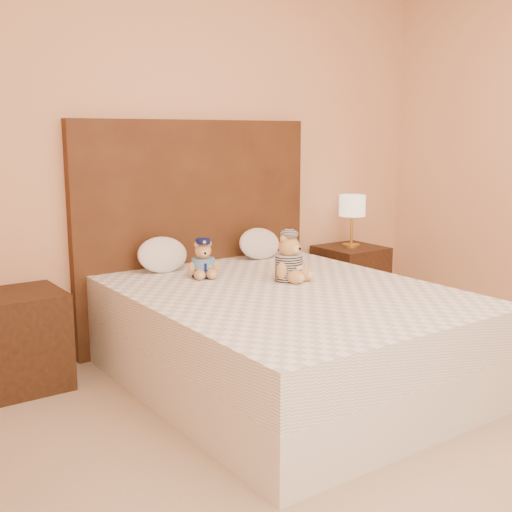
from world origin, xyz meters
The scene contains 11 objects.
ground centered at (0.00, 0.00, 0.00)m, with size 4.00×4.50×0.00m, color tan.
room_walls centered at (0.00, 0.46, 1.81)m, with size 4.04×4.52×2.72m.
bed centered at (0.00, 1.20, 0.28)m, with size 1.60×2.00×0.55m.
headboard centered at (0.00, 2.21, 0.75)m, with size 1.75×0.08×1.50m, color #503018.
nightstand_left centered at (-1.25, 2.00, 0.28)m, with size 0.45×0.45×0.55m, color #3C2313.
nightstand_right centered at (1.25, 2.00, 0.28)m, with size 0.45×0.45×0.55m, color #3C2313.
lamp centered at (1.25, 2.00, 0.85)m, with size 0.20×0.20×0.40m.
teddy_police centered at (-0.22, 1.74, 0.67)m, with size 0.20×0.19×0.23m, color #BF7F4A, non-canonical shape.
teddy_prisoner centered at (0.15, 1.37, 0.69)m, with size 0.26×0.24×0.29m, color #BF7F4A, non-canonical shape.
pillow_left centered at (-0.35, 2.03, 0.67)m, with size 0.34×0.22×0.24m, color white.
pillow_right centered at (0.40, 2.03, 0.67)m, with size 0.33×0.21×0.23m, color white.
Camera 1 is at (-2.15, -1.57, 1.42)m, focal length 45.00 mm.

